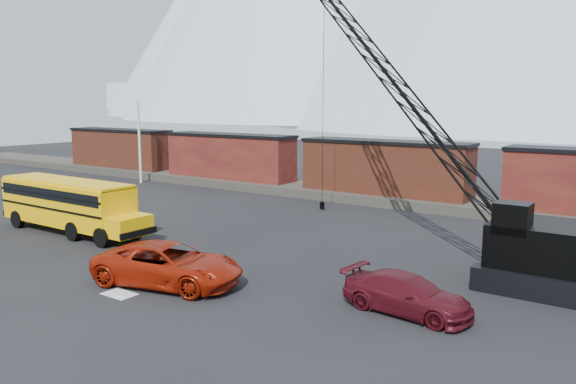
# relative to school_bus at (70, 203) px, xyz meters

# --- Properties ---
(ground) EXTENTS (160.00, 160.00, 0.00)m
(ground) POSITION_rel_school_bus_xyz_m (10.86, -1.49, -1.79)
(ground) COLOR black
(ground) RESTS_ON ground
(gravel_berm) EXTENTS (120.00, 5.00, 0.70)m
(gravel_berm) POSITION_rel_school_bus_xyz_m (10.86, 20.51, -1.44)
(gravel_berm) COLOR #4B473E
(gravel_berm) RESTS_ON ground
(boxcar_west_far) EXTENTS (13.70, 3.10, 4.17)m
(boxcar_west_far) POSITION_rel_school_bus_xyz_m (-21.14, 20.51, 0.97)
(boxcar_west_far) COLOR #4F2016
(boxcar_west_far) RESTS_ON gravel_berm
(boxcar_west_near) EXTENTS (13.70, 3.10, 4.17)m
(boxcar_west_near) POSITION_rel_school_bus_xyz_m (-5.14, 20.51, 0.97)
(boxcar_west_near) COLOR #471414
(boxcar_west_near) RESTS_ON gravel_berm
(boxcar_mid) EXTENTS (13.70, 3.10, 4.17)m
(boxcar_mid) POSITION_rel_school_bus_xyz_m (10.86, 20.51, 0.97)
(boxcar_mid) COLOR #4F2016
(boxcar_mid) RESTS_ON gravel_berm
(utility_pole) EXTENTS (1.40, 0.24, 8.00)m
(utility_pole) POSITION_rel_school_bus_xyz_m (-13.14, 16.51, 2.36)
(utility_pole) COLOR silver
(utility_pole) RESTS_ON ground
(snow_patch) EXTENTS (1.40, 0.90, 0.02)m
(snow_patch) POSITION_rel_school_bus_xyz_m (11.36, -5.49, -1.78)
(snow_patch) COLOR silver
(snow_patch) RESTS_ON ground
(school_bus) EXTENTS (11.65, 2.65, 3.19)m
(school_bus) POSITION_rel_school_bus_xyz_m (0.00, 0.00, 0.00)
(school_bus) COLOR #FFB905
(school_bus) RESTS_ON ground
(red_pickup) EXTENTS (7.08, 4.50, 1.82)m
(red_pickup) POSITION_rel_school_bus_xyz_m (12.12, -3.45, -0.88)
(red_pickup) COLOR #9B1A07
(red_pickup) RESTS_ON ground
(maroon_suv) EXTENTS (5.16, 2.46, 1.45)m
(maroon_suv) POSITION_rel_school_bus_xyz_m (21.88, -0.59, -1.07)
(maroon_suv) COLOR #4C0D16
(maroon_suv) RESTS_ON ground
(crawler_crane) EXTENTS (20.34, 11.97, 15.74)m
(crawler_crane) POSITION_rel_school_bus_xyz_m (16.33, 10.15, 6.96)
(crawler_crane) COLOR black
(crawler_crane) RESTS_ON ground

